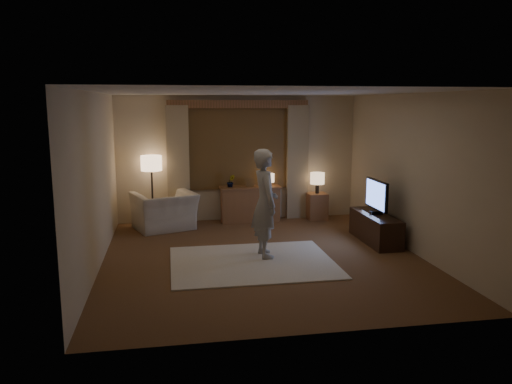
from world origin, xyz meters
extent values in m
cube|color=brown|center=(0.00, 0.00, -0.01)|extent=(5.00, 5.50, 0.02)
cube|color=silver|center=(0.00, 0.00, 2.61)|extent=(5.00, 5.50, 0.02)
cube|color=beige|center=(0.00, 2.76, 1.30)|extent=(5.00, 0.02, 2.60)
cube|color=beige|center=(0.00, -2.76, 1.30)|extent=(5.00, 0.02, 2.60)
cube|color=beige|center=(-2.51, 0.00, 1.30)|extent=(0.02, 5.50, 2.60)
cube|color=beige|center=(2.51, 0.00, 1.30)|extent=(0.02, 5.50, 2.60)
cube|color=black|center=(0.00, 2.73, 1.55)|extent=(2.00, 0.01, 1.70)
cube|color=brown|center=(0.00, 2.72, 1.55)|extent=(2.08, 0.04, 1.78)
cube|color=tan|center=(-1.25, 2.65, 1.20)|extent=(0.45, 0.12, 2.40)
cube|color=tan|center=(1.25, 2.65, 1.20)|extent=(0.45, 0.12, 2.40)
cube|color=brown|center=(0.00, 2.67, 2.42)|extent=(2.90, 0.14, 0.16)
cube|color=beige|center=(-0.21, -0.25, 0.01)|extent=(2.50, 2.00, 0.02)
cube|color=brown|center=(0.21, 2.50, 0.35)|extent=(1.20, 0.40, 0.70)
cube|color=brown|center=(0.21, 2.50, 0.80)|extent=(0.16, 0.02, 0.20)
imported|color=#999999|center=(-0.19, 2.50, 0.85)|extent=(0.17, 0.13, 0.30)
cylinder|color=black|center=(0.61, 2.50, 0.76)|extent=(0.08, 0.08, 0.12)
cylinder|color=#EEC08F|center=(0.61, 2.50, 0.91)|extent=(0.22, 0.22, 0.18)
cylinder|color=black|center=(-1.78, 2.50, 0.01)|extent=(0.30, 0.30, 0.03)
cylinder|color=black|center=(-1.78, 2.50, 0.56)|extent=(0.04, 0.04, 1.13)
cylinder|color=#EEC08F|center=(-1.78, 2.50, 1.27)|extent=(0.41, 0.41, 0.30)
imported|color=#C2B4A0|center=(-1.55, 2.12, 0.36)|extent=(1.38, 1.30, 0.73)
cube|color=brown|center=(1.64, 2.45, 0.28)|extent=(0.40, 0.40, 0.56)
cylinder|color=black|center=(1.64, 2.45, 0.66)|extent=(0.08, 0.08, 0.20)
cylinder|color=#EEC08F|center=(1.64, 2.45, 0.88)|extent=(0.30, 0.30, 0.24)
cube|color=black|center=(2.15, 0.56, 0.25)|extent=(0.45, 1.40, 0.50)
cube|color=black|center=(2.15, 0.56, 0.53)|extent=(0.21, 0.09, 0.06)
cube|color=black|center=(2.15, 0.56, 0.85)|extent=(0.05, 0.85, 0.52)
cube|color=#597CF2|center=(2.12, 0.56, 0.85)|extent=(0.00, 0.79, 0.47)
imported|color=#A09C94|center=(0.04, 0.02, 0.88)|extent=(0.46, 0.66, 1.72)
camera|label=1|loc=(-1.43, -7.55, 2.43)|focal=35.00mm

